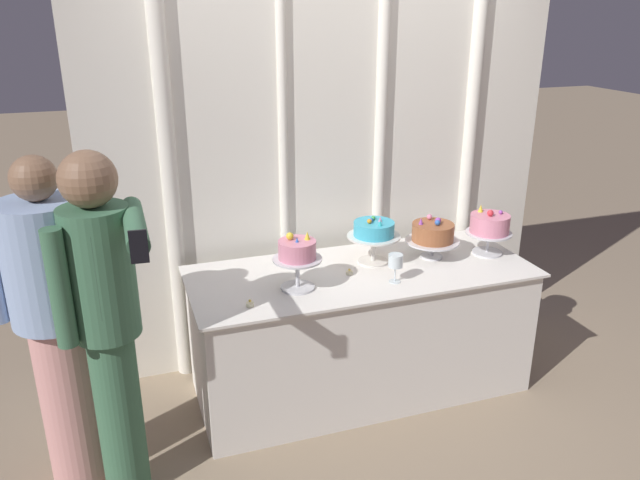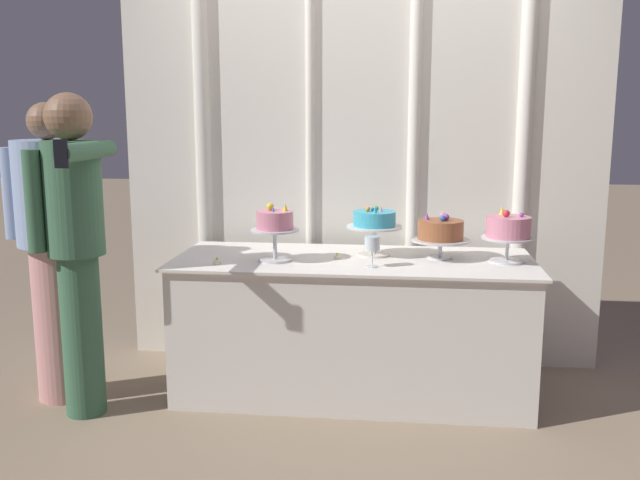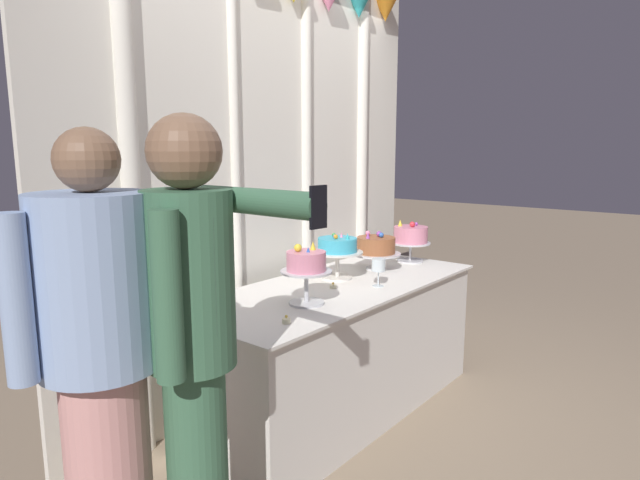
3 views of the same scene
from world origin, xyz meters
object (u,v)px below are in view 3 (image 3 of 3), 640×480
Objects in this scene: wine_glass at (379,266)px; cake_display_leftmost at (306,266)px; cake_display_rightmost at (411,237)px; tealight_far_left at (286,321)px; tealight_near_left at (333,286)px; cake_display_midleft at (337,248)px; cake_display_midright at (376,247)px; guest_man_pink_jacket at (102,364)px; guest_man_dark_suit at (194,337)px; cake_table at (338,348)px.

cake_display_leftmost is at bearing 170.11° from wine_glass.
cake_display_rightmost is (1.22, 0.11, -0.02)m from cake_display_leftmost.
tealight_near_left is (0.61, 0.21, -0.00)m from tealight_far_left.
cake_display_midleft is 1.06× the size of cake_display_rightmost.
guest_man_pink_jacket is at bearing -171.48° from cake_display_midright.
guest_man_dark_suit is (-1.83, -0.50, 0.03)m from cake_display_midright.
tealight_far_left is 0.02× the size of guest_man_pink_jacket.
cake_display_midright is at bearing 15.25° from guest_man_dark_suit.
cake_display_rightmost is (0.71, -0.09, -0.01)m from cake_display_midleft.
tealight_near_left is (-0.09, -0.03, 0.39)m from cake_table.
cake_display_midright is at bearing -6.39° from cake_display_midleft.
cake_display_rightmost reaches higher than tealight_near_left.
tealight_near_left is (-0.55, -0.08, -0.14)m from cake_display_midright.
cake_display_midright is at bearing 35.04° from wine_glass.
cake_table is 0.99m from cake_display_rightmost.
cake_display_rightmost is at bearing -7.63° from cake_display_midleft.
tealight_near_left is at bearing 14.08° from cake_display_leftmost.
wine_glass is 4.11× the size of tealight_far_left.
cake_display_rightmost is 2.40m from guest_man_pink_jacket.
guest_man_pink_jacket is (-1.16, -0.15, -0.10)m from cake_display_leftmost.
tealight_far_left is at bearing -157.93° from cake_display_midleft.
cake_display_midleft reaches higher than wine_glass.
cake_display_midright is at bearing 8.04° from tealight_near_left.
wine_glass is (-0.70, -0.20, -0.06)m from cake_display_rightmost.
cake_display_leftmost is 1.02× the size of cake_display_midleft.
cake_display_midleft reaches higher than cake_display_midright.
tealight_far_left is at bearing -156.13° from cake_display_leftmost.
cake_display_rightmost is 7.46× the size of tealight_near_left.
cake_display_midleft is 1.92× the size of wine_glass.
wine_glass is at bearing -61.39° from cake_table.
cake_table is 1.22× the size of guest_man_pink_jacket.
guest_man_pink_jacket is (-1.57, -0.26, 0.48)m from cake_table.
cake_display_midleft is (0.52, 0.20, -0.01)m from cake_display_leftmost.
tealight_far_left is (-0.29, -0.13, -0.18)m from cake_display_leftmost.
cake_display_midright is 0.35m from cake_display_rightmost.
cake_display_midright is at bearing 13.81° from tealight_far_left.
cake_display_leftmost is 1.96× the size of wine_glass.
wine_glass is 0.10× the size of guest_man_dark_suit.
cake_display_midright is 0.19× the size of guest_man_dark_suit.
cake_table is 6.10× the size of cake_display_midright.
guest_man_dark_suit reaches higher than guest_man_pink_jacket.
cake_display_rightmost is 7.46× the size of tealight_far_left.
cake_display_rightmost is at bearing 8.71° from tealight_far_left.
cake_table is 0.58m from cake_display_midleft.
tealight_near_left is (-0.90, -0.02, -0.16)m from cake_display_rightmost.
guest_man_dark_suit reaches higher than cake_table.
tealight_near_left is at bearing -178.49° from cake_display_rightmost.
cake_display_midleft is 0.19× the size of guest_man_dark_suit.
guest_man_pink_jacket is (-1.68, -0.35, -0.09)m from cake_display_midleft.
tealight_far_left is at bearing -161.19° from cake_table.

